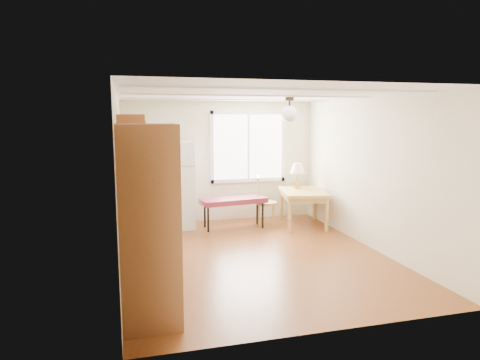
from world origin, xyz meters
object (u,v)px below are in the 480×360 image
object	(u,v)px
refrigerator	(175,185)
chair	(262,197)
bench	(234,201)
dining_table	(303,196)

from	to	relation	value
refrigerator	chair	size ratio (longest dim) A/B	1.76
refrigerator	bench	distance (m)	1.20
refrigerator	chair	world-z (taller)	refrigerator
chair	bench	bearing A→B (deg)	-149.20
bench	chair	bearing A→B (deg)	5.37
refrigerator	dining_table	xyz separation A→B (m)	(2.50, -0.52, -0.24)
bench	dining_table	xyz separation A→B (m)	(1.40, -0.17, 0.08)
bench	dining_table	size ratio (longest dim) A/B	1.05
refrigerator	dining_table	distance (m)	2.56
chair	dining_table	bearing A→B (deg)	-6.22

